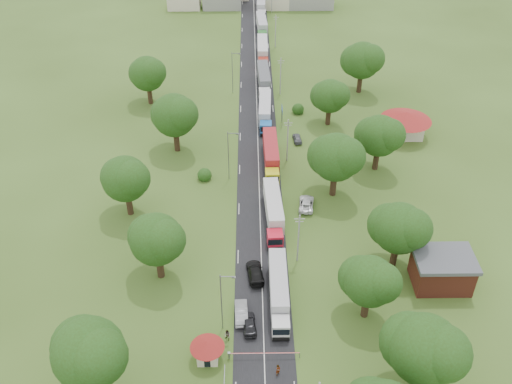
{
  "coord_description": "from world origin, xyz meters",
  "views": [
    {
      "loc": [
        -1.66,
        -70.99,
        60.67
      ],
      "look_at": [
        -0.65,
        6.8,
        3.0
      ],
      "focal_mm": 40.0,
      "sensor_mm": 36.0,
      "label": 1
    }
  ],
  "objects_px": {
    "boom_barrier": "(254,354)",
    "car_lane_front": "(249,324)",
    "info_sign": "(282,112)",
    "car_lane_mid": "(241,312)",
    "pedestrian_near": "(278,370)",
    "guard_booth": "(207,348)",
    "truck_0": "(279,290)"
  },
  "relations": [
    {
      "from": "info_sign",
      "to": "car_lane_mid",
      "type": "relative_size",
      "value": 0.83
    },
    {
      "from": "boom_barrier",
      "to": "car_lane_mid",
      "type": "bearing_deg",
      "value": 103.21
    },
    {
      "from": "boom_barrier",
      "to": "car_lane_front",
      "type": "xyz_separation_m",
      "value": [
        -0.55,
        5.0,
        -0.13
      ]
    },
    {
      "from": "boom_barrier",
      "to": "car_lane_front",
      "type": "relative_size",
      "value": 2.06
    },
    {
      "from": "car_lane_front",
      "to": "pedestrian_near",
      "type": "bearing_deg",
      "value": 109.7
    },
    {
      "from": "car_lane_front",
      "to": "truck_0",
      "type": "bearing_deg",
      "value": -136.17
    },
    {
      "from": "guard_booth",
      "to": "car_lane_front",
      "type": "bearing_deg",
      "value": 43.37
    },
    {
      "from": "guard_booth",
      "to": "pedestrian_near",
      "type": "height_order",
      "value": "guard_booth"
    },
    {
      "from": "car_lane_front",
      "to": "pedestrian_near",
      "type": "relative_size",
      "value": 2.49
    },
    {
      "from": "info_sign",
      "to": "pedestrian_near",
      "type": "distance_m",
      "value": 62.65
    },
    {
      "from": "guard_booth",
      "to": "car_lane_front",
      "type": "distance_m",
      "value": 7.42
    },
    {
      "from": "boom_barrier",
      "to": "car_lane_front",
      "type": "distance_m",
      "value": 5.03
    },
    {
      "from": "truck_0",
      "to": "car_lane_front",
      "type": "relative_size",
      "value": 3.16
    },
    {
      "from": "info_sign",
      "to": "truck_0",
      "type": "bearing_deg",
      "value": -93.36
    },
    {
      "from": "info_sign",
      "to": "pedestrian_near",
      "type": "bearing_deg",
      "value": -93.26
    },
    {
      "from": "car_lane_mid",
      "to": "pedestrian_near",
      "type": "distance_m",
      "value": 10.58
    },
    {
      "from": "car_lane_mid",
      "to": "guard_booth",
      "type": "bearing_deg",
      "value": 56.63
    },
    {
      "from": "truck_0",
      "to": "car_lane_front",
      "type": "height_order",
      "value": "truck_0"
    },
    {
      "from": "pedestrian_near",
      "to": "boom_barrier",
      "type": "bearing_deg",
      "value": 95.52
    },
    {
      "from": "guard_booth",
      "to": "info_sign",
      "type": "height_order",
      "value": "info_sign"
    },
    {
      "from": "car_lane_front",
      "to": "info_sign",
      "type": "bearing_deg",
      "value": -102.93
    },
    {
      "from": "boom_barrier",
      "to": "pedestrian_near",
      "type": "relative_size",
      "value": 5.13
    },
    {
      "from": "guard_booth",
      "to": "truck_0",
      "type": "height_order",
      "value": "truck_0"
    },
    {
      "from": "car_lane_mid",
      "to": "truck_0",
      "type": "bearing_deg",
      "value": -153.91
    },
    {
      "from": "guard_booth",
      "to": "truck_0",
      "type": "relative_size",
      "value": 0.31
    },
    {
      "from": "car_lane_mid",
      "to": "pedestrian_near",
      "type": "bearing_deg",
      "value": 113.59
    },
    {
      "from": "guard_booth",
      "to": "pedestrian_near",
      "type": "xyz_separation_m",
      "value": [
        8.84,
        -2.51,
        -1.26
      ]
    },
    {
      "from": "boom_barrier",
      "to": "car_lane_mid",
      "type": "xyz_separation_m",
      "value": [
        -1.64,
        7.0,
        -0.08
      ]
    },
    {
      "from": "car_lane_mid",
      "to": "boom_barrier",
      "type": "bearing_deg",
      "value": 100.79
    },
    {
      "from": "car_lane_mid",
      "to": "car_lane_front",
      "type": "bearing_deg",
      "value": 116.29
    },
    {
      "from": "boom_barrier",
      "to": "car_lane_mid",
      "type": "distance_m",
      "value": 7.19
    },
    {
      "from": "boom_barrier",
      "to": "info_sign",
      "type": "bearing_deg",
      "value": 83.76
    }
  ]
}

